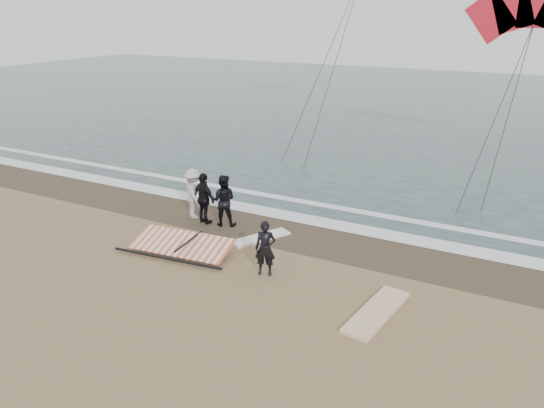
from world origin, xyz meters
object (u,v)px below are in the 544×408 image
at_px(man_main, 265,248).
at_px(board_cream, 261,238).
at_px(board_white, 377,312).
at_px(sail_rig, 183,245).

bearing_deg(man_main, board_cream, 103.93).
xyz_separation_m(board_white, sail_rig, (-6.82, 0.77, 0.14)).
height_order(board_white, board_cream, board_white).
bearing_deg(man_main, sail_rig, 158.11).
relative_size(man_main, sail_rig, 0.44).
distance_m(board_white, sail_rig, 6.87).
distance_m(man_main, board_cream, 2.69).
bearing_deg(sail_rig, board_cream, 47.11).
bearing_deg(board_white, man_main, 178.26).
xyz_separation_m(man_main, board_white, (3.62, -0.58, -0.79)).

